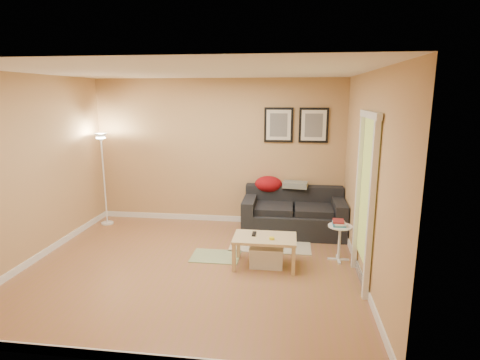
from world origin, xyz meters
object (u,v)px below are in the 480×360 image
Objects in this scene: sofa at (294,212)px; book_stack at (339,223)px; storage_bin at (267,256)px; floor_lamp at (104,182)px; coffee_table at (265,251)px; side_table at (339,243)px.

sofa reaches higher than book_stack.
storage_bin is at bearing -105.08° from sofa.
floor_lamp is (-4.00, 1.07, 0.23)m from book_stack.
coffee_table is 0.51× the size of floor_lamp.
sofa is at bearing 83.88° from coffee_table.
book_stack is 4.15m from floor_lamp.
sofa is 7.46× the size of book_stack.
sofa is at bearing 74.92° from storage_bin.
coffee_table is at bearing -25.47° from floor_lamp.
sofa is 1.24m from side_table.
sofa reaches higher than coffee_table.
coffee_table is at bearing -139.55° from storage_bin.
floor_lamp is at bearing 155.10° from storage_bin.
side_table reaches higher than storage_bin.
storage_bin is 1.06m from side_table.
book_stack is (1.02, 0.35, 0.34)m from coffee_table.
coffee_table is 1.09m from side_table.
book_stack is at bearing -15.02° from floor_lamp.
sofa is at bearing -0.52° from floor_lamp.
storage_bin is at bearing -162.96° from side_table.
book_stack is 0.14× the size of floor_lamp.
side_table is at bearing -58.84° from sofa.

